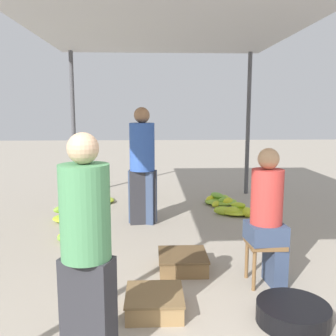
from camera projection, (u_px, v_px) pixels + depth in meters
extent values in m
cylinder|color=#4C4C51|center=(73.00, 125.00, 7.27)|extent=(0.08, 0.08, 2.79)
cylinder|color=#4C4C51|center=(248.00, 125.00, 7.41)|extent=(0.08, 0.08, 2.79)
cube|color=#B2B2B7|center=(168.00, 10.00, 4.30)|extent=(3.84, 6.12, 0.04)
cube|color=#2D2D33|center=(88.00, 309.00, 2.50)|extent=(0.39, 0.30, 0.71)
cylinder|color=#4C8C59|center=(85.00, 212.00, 2.40)|extent=(0.42, 0.42, 0.62)
sphere|color=tan|center=(83.00, 148.00, 2.34)|extent=(0.20, 0.20, 0.20)
cube|color=brown|center=(265.00, 243.00, 3.58)|extent=(0.34, 0.34, 0.04)
cylinder|color=brown|center=(254.00, 271.00, 3.48)|extent=(0.04, 0.04, 0.39)
cylinder|color=brown|center=(283.00, 270.00, 3.49)|extent=(0.04, 0.04, 0.39)
cylinder|color=brown|center=(247.00, 259.00, 3.75)|extent=(0.04, 0.04, 0.39)
cylinder|color=brown|center=(274.00, 259.00, 3.76)|extent=(0.04, 0.04, 0.39)
cube|color=#384766|center=(275.00, 263.00, 3.61)|extent=(0.16, 0.32, 0.43)
cube|color=#384766|center=(266.00, 232.00, 3.57)|extent=(0.37, 0.37, 0.18)
cylinder|color=#BF3833|center=(267.00, 197.00, 3.51)|extent=(0.32, 0.32, 0.52)
sphere|color=tan|center=(269.00, 159.00, 3.46)|extent=(0.20, 0.20, 0.20)
cylinder|color=black|center=(293.00, 313.00, 2.96)|extent=(0.58, 0.58, 0.16)
ellipsoid|color=yellow|center=(80.00, 227.00, 4.84)|extent=(0.22, 0.25, 0.10)
ellipsoid|color=#BDD02A|center=(69.00, 231.00, 4.87)|extent=(0.16, 0.27, 0.10)
ellipsoid|color=#77B437|center=(65.00, 238.00, 4.77)|extent=(0.24, 0.20, 0.11)
ellipsoid|color=#99C131|center=(87.00, 230.00, 4.94)|extent=(0.18, 0.30, 0.14)
ellipsoid|color=yellow|center=(90.00, 230.00, 5.01)|extent=(0.23, 0.28, 0.13)
ellipsoid|color=#BFD12A|center=(70.00, 232.00, 4.78)|extent=(0.29, 0.34, 0.09)
ellipsoid|color=yellow|center=(79.00, 235.00, 4.90)|extent=(0.54, 0.48, 0.10)
ellipsoid|color=#7AB536|center=(70.00, 213.00, 5.79)|extent=(0.28, 0.17, 0.12)
ellipsoid|color=yellow|center=(70.00, 212.00, 5.63)|extent=(0.28, 0.13, 0.10)
ellipsoid|color=#80B835|center=(62.00, 209.00, 5.69)|extent=(0.30, 0.28, 0.11)
ellipsoid|color=#88BB34|center=(68.00, 212.00, 5.86)|extent=(0.28, 0.21, 0.09)
ellipsoid|color=#98C131|center=(70.00, 219.00, 5.48)|extent=(0.23, 0.37, 0.13)
ellipsoid|color=yellow|center=(68.00, 207.00, 5.76)|extent=(0.35, 0.33, 0.15)
ellipsoid|color=#B0CB2D|center=(71.00, 218.00, 5.70)|extent=(0.54, 0.47, 0.10)
ellipsoid|color=#A3C62F|center=(99.00, 191.00, 6.80)|extent=(0.12, 0.22, 0.11)
ellipsoid|color=#9DC330|center=(92.00, 198.00, 6.85)|extent=(0.31, 0.27, 0.13)
ellipsoid|color=#75B337|center=(98.00, 194.00, 6.81)|extent=(0.29, 0.16, 0.15)
ellipsoid|color=#99C131|center=(91.00, 197.00, 6.86)|extent=(0.28, 0.25, 0.13)
ellipsoid|color=#AFCA2D|center=(87.00, 199.00, 6.83)|extent=(0.34, 0.17, 0.12)
ellipsoid|color=#ACC92D|center=(99.00, 200.00, 6.82)|extent=(0.56, 0.49, 0.10)
ellipsoid|color=#B0CB2D|center=(238.00, 205.00, 6.08)|extent=(0.25, 0.16, 0.09)
ellipsoid|color=#A5C62F|center=(224.00, 211.00, 6.03)|extent=(0.37, 0.24, 0.14)
ellipsoid|color=#CDD627|center=(247.00, 212.00, 5.93)|extent=(0.19, 0.28, 0.15)
ellipsoid|color=#B6CD2C|center=(244.00, 210.00, 6.10)|extent=(0.34, 0.26, 0.10)
ellipsoid|color=#98C131|center=(238.00, 206.00, 6.13)|extent=(0.30, 0.29, 0.10)
ellipsoid|color=#B4CC2C|center=(232.00, 211.00, 5.95)|extent=(0.29, 0.16, 0.14)
ellipsoid|color=#B4CC2C|center=(237.00, 211.00, 6.07)|extent=(0.52, 0.45, 0.10)
ellipsoid|color=#7DB636|center=(225.00, 200.00, 6.63)|extent=(0.31, 0.22, 0.11)
ellipsoid|color=yellow|center=(228.00, 201.00, 6.61)|extent=(0.27, 0.28, 0.14)
ellipsoid|color=#9FC430|center=(225.00, 198.00, 6.84)|extent=(0.16, 0.33, 0.11)
ellipsoid|color=yellow|center=(211.00, 198.00, 6.84)|extent=(0.30, 0.33, 0.11)
ellipsoid|color=yellow|center=(218.00, 197.00, 6.84)|extent=(0.27, 0.23, 0.14)
ellipsoid|color=#CAD528|center=(216.00, 204.00, 6.54)|extent=(0.24, 0.31, 0.10)
ellipsoid|color=#75B337|center=(217.00, 195.00, 6.79)|extent=(0.30, 0.37, 0.10)
ellipsoid|color=#8CBC33|center=(221.00, 201.00, 6.73)|extent=(0.58, 0.51, 0.10)
cube|color=brown|center=(183.00, 263.00, 3.95)|extent=(0.49, 0.49, 0.16)
cube|color=brown|center=(183.00, 255.00, 3.94)|extent=(0.51, 0.51, 0.02)
cube|color=#9E7A4C|center=(154.00, 303.00, 3.12)|extent=(0.46, 0.46, 0.15)
cube|color=brown|center=(154.00, 294.00, 3.11)|extent=(0.48, 0.48, 0.02)
cube|color=#2D2D33|center=(143.00, 197.00, 5.56)|extent=(0.40, 0.25, 0.80)
cylinder|color=#3359B2|center=(142.00, 147.00, 5.45)|extent=(0.41, 0.41, 0.69)
sphere|color=#9E704C|center=(142.00, 115.00, 5.38)|extent=(0.23, 0.23, 0.23)
cube|color=#384766|center=(143.00, 197.00, 5.58)|extent=(0.43, 0.32, 0.80)
cylinder|color=white|center=(142.00, 147.00, 5.47)|extent=(0.46, 0.46, 0.69)
sphere|color=tan|center=(142.00, 115.00, 5.40)|extent=(0.22, 0.22, 0.22)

